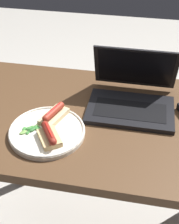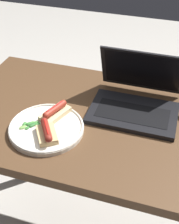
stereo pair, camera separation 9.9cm
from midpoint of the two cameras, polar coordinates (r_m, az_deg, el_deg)
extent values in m
cube|color=#4C331E|center=(1.14, 5.42, -2.07)|extent=(1.14, 0.64, 0.04)
cylinder|color=#4C331E|center=(1.70, -9.80, -3.57)|extent=(0.05, 0.05, 0.73)
cube|color=black|center=(1.16, 10.39, -0.27)|extent=(0.32, 0.21, 0.02)
cube|color=black|center=(1.14, 10.34, -0.26)|extent=(0.26, 0.11, 0.00)
cube|color=black|center=(1.21, 11.98, 7.32)|extent=(0.32, 0.07, 0.19)
cube|color=black|center=(1.21, 11.96, 7.29)|extent=(0.29, 0.06, 0.16)
cylinder|color=silver|center=(1.08, -5.29, -3.13)|extent=(0.26, 0.26, 0.02)
torus|color=silver|center=(1.07, -5.32, -2.75)|extent=(0.26, 0.26, 0.01)
cube|color=#D6B784|center=(1.11, -3.77, -0.41)|extent=(0.09, 0.13, 0.02)
cylinder|color=maroon|center=(1.10, -3.81, 0.45)|extent=(0.05, 0.09, 0.02)
sphere|color=maroon|center=(1.13, -2.32, 1.55)|extent=(0.02, 0.02, 0.02)
sphere|color=maroon|center=(1.08, -5.38, -0.71)|extent=(0.02, 0.02, 0.02)
cylinder|color=red|center=(1.09, -3.84, 0.95)|extent=(0.03, 0.07, 0.00)
cube|color=tan|center=(1.03, -5.08, -4.24)|extent=(0.10, 0.11, 0.02)
cylinder|color=maroon|center=(1.02, -5.15, -3.33)|extent=(0.07, 0.09, 0.02)
sphere|color=maroon|center=(0.98, -4.62, -4.99)|extent=(0.02, 0.02, 0.02)
sphere|color=maroon|center=(1.05, -5.64, -1.78)|extent=(0.02, 0.02, 0.02)
cylinder|color=red|center=(1.01, -5.19, -2.81)|extent=(0.05, 0.07, 0.01)
ellipsoid|color=#2D662D|center=(1.08, -8.43, -2.64)|extent=(0.01, 0.02, 0.00)
ellipsoid|color=#387A33|center=(1.09, -9.27, -2.23)|extent=(0.01, 0.02, 0.01)
ellipsoid|color=#709E4C|center=(1.08, -9.52, -2.84)|extent=(0.03, 0.03, 0.01)
ellipsoid|color=#387A33|center=(1.08, -6.99, -2.28)|extent=(0.04, 0.03, 0.01)
ellipsoid|color=#387A33|center=(1.07, -8.75, -3.01)|extent=(0.02, 0.02, 0.01)
ellipsoid|color=#2D662D|center=(1.08, -7.87, -2.45)|extent=(0.03, 0.03, 0.01)
ellipsoid|color=#4C8E3D|center=(1.09, -7.70, -1.98)|extent=(0.02, 0.01, 0.00)
ellipsoid|color=#387A33|center=(1.09, -8.45, -2.20)|extent=(0.03, 0.03, 0.01)
ellipsoid|color=#4C8E3D|center=(1.09, -7.05, -2.04)|extent=(0.01, 0.02, 0.01)
camera|label=1|loc=(0.05, -87.33, 2.09)|focal=50.00mm
camera|label=2|loc=(0.05, 92.67, -2.09)|focal=50.00mm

